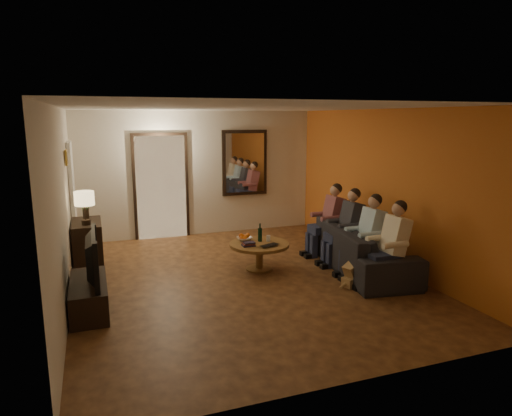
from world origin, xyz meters
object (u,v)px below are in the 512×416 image
object	(u,v)px
dresser	(88,246)
person_d	(330,222)
dog	(358,267)
wine_bottle	(260,232)
person_b	(367,239)
table_lamp	(85,208)
sofa	(362,248)
bowl	(244,239)
tv	(86,258)
person_c	(347,230)
person_a	(391,249)
coffee_table	(259,256)
laptop	(271,246)
tv_stand	(89,296)

from	to	relation	value
dresser	person_d	size ratio (longest dim) A/B	0.76
dog	wine_bottle	distance (m)	1.68
person_b	dog	size ratio (longest dim) A/B	2.14
table_lamp	person_d	xyz separation A→B (m)	(4.12, -0.36, -0.48)
sofa	bowl	bearing A→B (deg)	76.29
tv	person_c	world-z (taller)	person_c
person_a	coffee_table	size ratio (longest dim) A/B	1.23
person_d	laptop	world-z (taller)	person_d
coffee_table	person_d	bearing A→B (deg)	13.80
tv	coffee_table	bearing A→B (deg)	-73.48
dresser	person_a	bearing A→B (deg)	-30.00
tv_stand	tv	distance (m)	0.52
tv_stand	person_d	size ratio (longest dim) A/B	1.00
sofa	coffee_table	bearing A→B (deg)	80.80
person_a	tv	bearing A→B (deg)	171.00
dresser	tv_stand	size ratio (longest dim) A/B	0.76
person_c	person_d	distance (m)	0.60
sofa	person_c	world-z (taller)	person_c
dresser	table_lamp	bearing A→B (deg)	-90.00
dresser	person_b	distance (m)	4.50
person_b	person_d	size ratio (longest dim) A/B	1.00
dresser	tv_stand	world-z (taller)	dresser
dresser	tv	world-z (taller)	tv
person_a	bowl	xyz separation A→B (m)	(-1.68, 1.65, -0.12)
person_a	dog	distance (m)	0.56
tv	person_d	bearing A→B (deg)	-74.46
tv	person_c	xyz separation A→B (m)	(4.12, 0.55, -0.12)
bowl	person_d	bearing A→B (deg)	5.02
person_a	person_d	size ratio (longest dim) A/B	1.00
laptop	tv	bearing A→B (deg)	169.30
tv	laptop	world-z (taller)	tv
person_d	dresser	bearing A→B (deg)	171.99
person_a	coffee_table	xyz separation A→B (m)	(-1.50, 1.43, -0.38)
person_b	coffee_table	world-z (taller)	person_b
table_lamp	tv_stand	world-z (taller)	table_lamp
dresser	person_c	size ratio (longest dim) A/B	0.76
person_b	laptop	size ratio (longest dim) A/B	3.65
tv	person_a	size ratio (longest dim) A/B	0.92
dresser	person_a	xyz separation A→B (m)	(4.12, -2.38, 0.20)
person_b	person_c	world-z (taller)	same
table_lamp	tv	world-z (taller)	table_lamp
bowl	tv	bearing A→B (deg)	-157.79
table_lamp	person_a	world-z (taller)	table_lamp
dog	laptop	distance (m)	1.36
dresser	dog	world-z (taller)	dresser
table_lamp	wine_bottle	xyz separation A→B (m)	(2.68, -0.63, -0.47)
laptop	tv_stand	bearing A→B (deg)	169.30
person_b	laptop	distance (m)	1.51
person_c	wine_bottle	bearing A→B (deg)	167.04
person_b	person_c	xyz separation A→B (m)	(0.00, 0.60, 0.00)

